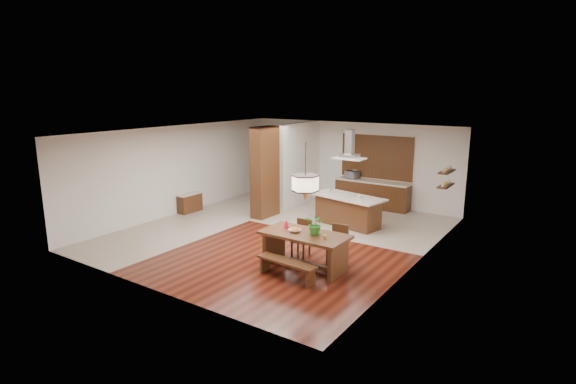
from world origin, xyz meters
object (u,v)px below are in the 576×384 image
Objects in this scene: dining_chair_right at (337,245)px; foliage_plant at (316,224)px; dining_table at (305,243)px; range_hood at (350,144)px; kitchen_island at (348,210)px; microwave at (352,175)px; island_cup at (359,196)px; fruit_bowl at (295,231)px; pendant_lantern at (305,172)px; dining_chair_left at (301,238)px; dining_bench at (287,270)px; hallway_console at (190,203)px.

dining_chair_right is 1.91× the size of foliage_plant.
dining_table is 2.23× the size of range_hood.
kitchen_island is 2.72m from microwave.
kitchen_island is 2.66× the size of range_hood.
island_cup is 2.91m from microwave.
island_cup is at bearing 90.60° from fruit_bowl.
island_cup is at bearing 100.99° from dining_chair_right.
dining_chair_right is 7.68× the size of island_cup.
kitchen_island is (-0.69, 3.55, -0.14)m from dining_table.
range_hood is (-1.20, 2.95, 2.00)m from dining_chair_right.
island_cup is (-0.28, 3.47, -1.27)m from pendant_lantern.
microwave is at bearing 104.04° from fruit_bowl.
microwave reaches higher than dining_chair_left.
dining_chair_right is at bearing -46.64° from microwave.
dining_bench is 1.11× the size of pendant_lantern.
dining_chair_right reaches higher than dining_table.
hallway_console is 0.67× the size of pendant_lantern.
hallway_console is at bearing 154.91° from dining_bench.
fruit_bowl is at bearing -89.40° from island_cup.
foliage_plant reaches higher than dining_table.
dining_table is 16.52× the size of island_cup.
dining_bench is 1.61× the size of dining_chair_left.
fruit_bowl is (0.25, -0.66, 0.42)m from dining_chair_left.
kitchen_island is at bearing 89.40° from dining_chair_left.
dining_table is 1.39× the size of dining_bench.
microwave reaches higher than island_cup.
dining_chair_right is 3.76m from range_hood.
hallway_console is 0.44× the size of dining_table.
foliage_plant is (0.75, -0.56, 0.63)m from dining_chair_left.
island_cup reaches higher than dining_table.
island_cup is 0.25× the size of microwave.
foliage_plant reaches higher than dining_chair_right.
foliage_plant is 3.68m from kitchen_island.
hallway_console is 6.37m from foliage_plant.
kitchen_island is 1.99m from range_hood.
foliage_plant reaches higher than kitchen_island.
dining_table is (5.77, -1.98, 0.30)m from hallway_console.
range_hood is at bearing 105.13° from foliage_plant.
dining_chair_left is 0.38× the size of kitchen_island.
microwave is at bearing 124.87° from kitchen_island.
pendant_lantern is at bearing -18.90° from hallway_console.
foliage_plant is (0.25, 0.05, 0.47)m from dining_table.
pendant_lantern is at bearing -78.95° from range_hood.
fruit_bowl is at bearing -55.40° from microwave.
dining_table is at bearing -67.62° from kitchen_island.
island_cup is (-0.28, 4.19, 0.77)m from dining_bench.
dining_chair_left is at bearing 110.79° from fruit_bowl.
dining_table is 0.80m from dining_chair_right.
range_hood is at bearing 107.72° from dining_chair_right.
range_hood reaches higher than dining_chair_left.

